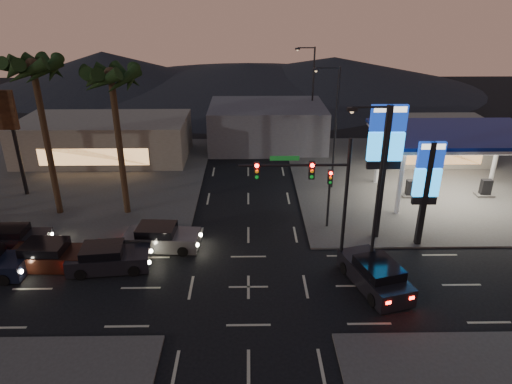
{
  "coord_description": "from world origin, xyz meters",
  "views": [
    {
      "loc": [
        0.08,
        -21.22,
        15.04
      ],
      "look_at": [
        0.53,
        6.41,
        3.0
      ],
      "focal_mm": 32.0,
      "sensor_mm": 36.0,
      "label": 1
    }
  ],
  "objects_px": {
    "pylon_sign_short": "(427,179)",
    "car_lane_b_front": "(161,238)",
    "car_lane_b_mid": "(14,238)",
    "car_lane_a_mid": "(51,256)",
    "suv_station": "(375,275)",
    "car_lane_a_front": "(108,258)",
    "traffic_signal_mast": "(315,187)",
    "pylon_sign_tall": "(385,147)",
    "gas_station": "(458,136)"
  },
  "relations": [
    {
      "from": "pylon_sign_short",
      "to": "traffic_signal_mast",
      "type": "relative_size",
      "value": 0.88
    },
    {
      "from": "pylon_sign_short",
      "to": "car_lane_b_mid",
      "type": "height_order",
      "value": "pylon_sign_short"
    },
    {
      "from": "gas_station",
      "to": "car_lane_b_front",
      "type": "relative_size",
      "value": 2.46
    },
    {
      "from": "traffic_signal_mast",
      "to": "car_lane_a_front",
      "type": "distance_m",
      "value": 12.85
    },
    {
      "from": "pylon_sign_tall",
      "to": "car_lane_a_front",
      "type": "distance_m",
      "value": 18.06
    },
    {
      "from": "pylon_sign_short",
      "to": "traffic_signal_mast",
      "type": "xyz_separation_m",
      "value": [
        -7.24,
        -2.51,
        0.57
      ]
    },
    {
      "from": "car_lane_a_mid",
      "to": "car_lane_b_front",
      "type": "xyz_separation_m",
      "value": [
        6.19,
        2.13,
        -0.02
      ]
    },
    {
      "from": "car_lane_a_mid",
      "to": "suv_station",
      "type": "relative_size",
      "value": 0.94
    },
    {
      "from": "pylon_sign_short",
      "to": "car_lane_b_mid",
      "type": "bearing_deg",
      "value": 179.65
    },
    {
      "from": "pylon_sign_tall",
      "to": "car_lane_a_front",
      "type": "bearing_deg",
      "value": -168.14
    },
    {
      "from": "car_lane_b_mid",
      "to": "car_lane_a_mid",
      "type": "bearing_deg",
      "value": -36.2
    },
    {
      "from": "pylon_sign_short",
      "to": "traffic_signal_mast",
      "type": "distance_m",
      "value": 7.69
    },
    {
      "from": "car_lane_a_mid",
      "to": "car_lane_b_front",
      "type": "distance_m",
      "value": 6.54
    },
    {
      "from": "pylon_sign_short",
      "to": "suv_station",
      "type": "relative_size",
      "value": 1.3
    },
    {
      "from": "pylon_sign_tall",
      "to": "car_lane_a_front",
      "type": "height_order",
      "value": "pylon_sign_tall"
    },
    {
      "from": "gas_station",
      "to": "suv_station",
      "type": "height_order",
      "value": "gas_station"
    },
    {
      "from": "pylon_sign_short",
      "to": "car_lane_a_front",
      "type": "height_order",
      "value": "pylon_sign_short"
    },
    {
      "from": "gas_station",
      "to": "suv_station",
      "type": "distance_m",
      "value": 15.64
    },
    {
      "from": "gas_station",
      "to": "car_lane_a_mid",
      "type": "bearing_deg",
      "value": -160.67
    },
    {
      "from": "car_lane_a_front",
      "to": "pylon_sign_tall",
      "type": "bearing_deg",
      "value": 11.86
    },
    {
      "from": "car_lane_b_front",
      "to": "car_lane_b_mid",
      "type": "distance_m",
      "value": 9.46
    },
    {
      "from": "pylon_sign_short",
      "to": "car_lane_b_front",
      "type": "height_order",
      "value": "pylon_sign_short"
    },
    {
      "from": "car_lane_a_front",
      "to": "suv_station",
      "type": "height_order",
      "value": "suv_station"
    },
    {
      "from": "car_lane_b_mid",
      "to": "suv_station",
      "type": "xyz_separation_m",
      "value": [
        22.06,
        -4.72,
        0.13
      ]
    },
    {
      "from": "car_lane_a_front",
      "to": "car_lane_b_mid",
      "type": "relative_size",
      "value": 1.15
    },
    {
      "from": "car_lane_b_mid",
      "to": "car_lane_b_front",
      "type": "bearing_deg",
      "value": -1.64
    },
    {
      "from": "gas_station",
      "to": "traffic_signal_mast",
      "type": "relative_size",
      "value": 1.53
    },
    {
      "from": "car_lane_b_front",
      "to": "car_lane_b_mid",
      "type": "relative_size",
      "value": 1.15
    },
    {
      "from": "pylon_sign_tall",
      "to": "pylon_sign_short",
      "type": "bearing_deg",
      "value": -21.8
    },
    {
      "from": "pylon_sign_short",
      "to": "traffic_signal_mast",
      "type": "height_order",
      "value": "traffic_signal_mast"
    },
    {
      "from": "traffic_signal_mast",
      "to": "pylon_sign_tall",
      "type": "bearing_deg",
      "value": 36.52
    },
    {
      "from": "car_lane_b_mid",
      "to": "suv_station",
      "type": "relative_size",
      "value": 0.81
    },
    {
      "from": "traffic_signal_mast",
      "to": "car_lane_a_front",
      "type": "bearing_deg",
      "value": -179.94
    },
    {
      "from": "car_lane_b_mid",
      "to": "car_lane_a_front",
      "type": "bearing_deg",
      "value": -21.68
    },
    {
      "from": "pylon_sign_short",
      "to": "suv_station",
      "type": "xyz_separation_m",
      "value": [
        -3.97,
        -4.56,
        -3.88
      ]
    },
    {
      "from": "traffic_signal_mast",
      "to": "car_lane_b_front",
      "type": "bearing_deg",
      "value": 165.58
    },
    {
      "from": "car_lane_b_mid",
      "to": "pylon_sign_tall",
      "type": "bearing_deg",
      "value": 2.05
    },
    {
      "from": "gas_station",
      "to": "traffic_signal_mast",
      "type": "distance_m",
      "value": 15.82
    },
    {
      "from": "pylon_sign_tall",
      "to": "suv_station",
      "type": "relative_size",
      "value": 1.68
    },
    {
      "from": "traffic_signal_mast",
      "to": "car_lane_a_mid",
      "type": "bearing_deg",
      "value": 178.99
    },
    {
      "from": "traffic_signal_mast",
      "to": "suv_station",
      "type": "distance_m",
      "value": 5.89
    },
    {
      "from": "car_lane_b_front",
      "to": "pylon_sign_short",
      "type": "bearing_deg",
      "value": 0.39
    },
    {
      "from": "pylon_sign_short",
      "to": "suv_station",
      "type": "distance_m",
      "value": 7.19
    },
    {
      "from": "gas_station",
      "to": "traffic_signal_mast",
      "type": "xyz_separation_m",
      "value": [
        -12.24,
        -10.01,
        0.15
      ]
    },
    {
      "from": "pylon_sign_tall",
      "to": "suv_station",
      "type": "bearing_deg",
      "value": -104.86
    },
    {
      "from": "pylon_sign_short",
      "to": "car_lane_b_front",
      "type": "relative_size",
      "value": 1.41
    },
    {
      "from": "pylon_sign_tall",
      "to": "gas_station",
      "type": "bearing_deg",
      "value": 40.91
    },
    {
      "from": "car_lane_a_front",
      "to": "car_lane_a_mid",
      "type": "xyz_separation_m",
      "value": [
        -3.48,
        0.29,
        0.02
      ]
    },
    {
      "from": "pylon_sign_tall",
      "to": "car_lane_a_mid",
      "type": "relative_size",
      "value": 1.78
    },
    {
      "from": "traffic_signal_mast",
      "to": "car_lane_b_mid",
      "type": "relative_size",
      "value": 1.85
    }
  ]
}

